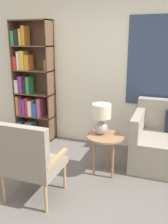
# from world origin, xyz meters

# --- Properties ---
(ground_plane) EXTENTS (14.00, 14.00, 0.00)m
(ground_plane) POSITION_xyz_m (0.00, 0.00, 0.00)
(ground_plane) COLOR #66605B
(wall_back) EXTENTS (6.40, 0.08, 2.70)m
(wall_back) POSITION_xyz_m (0.07, 2.03, 1.36)
(wall_back) COLOR silver
(wall_back) RESTS_ON ground_plane
(bookshelf) EXTENTS (0.73, 0.30, 2.14)m
(bookshelf) POSITION_xyz_m (-1.23, 1.84, 1.00)
(bookshelf) COLOR brown
(bookshelf) RESTS_ON ground_plane
(armchair) EXTENTS (0.64, 0.57, 0.97)m
(armchair) POSITION_xyz_m (-0.21, 0.08, 0.55)
(armchair) COLOR tan
(armchair) RESTS_ON ground_plane
(side_table) EXTENTS (0.51, 0.51, 0.57)m
(side_table) POSITION_xyz_m (0.44, 0.96, 0.51)
(side_table) COLOR #99704C
(side_table) RESTS_ON ground_plane
(table_lamp) EXTENTS (0.26, 0.26, 0.42)m
(table_lamp) POSITION_xyz_m (0.37, 0.99, 0.83)
(table_lamp) COLOR #A59E93
(table_lamp) RESTS_ON side_table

